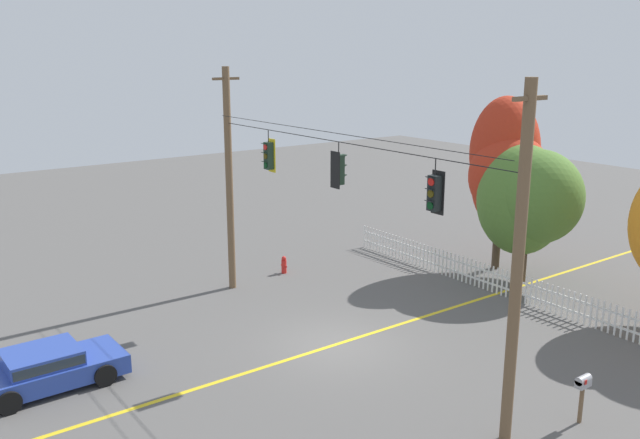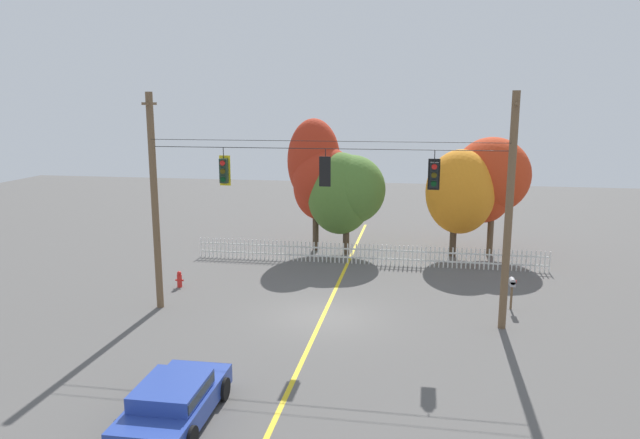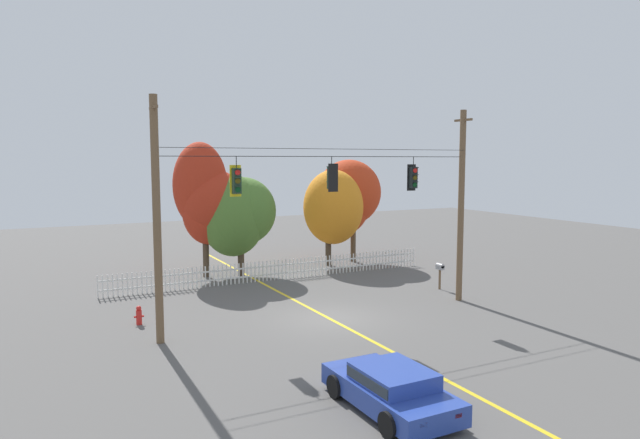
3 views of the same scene
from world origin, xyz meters
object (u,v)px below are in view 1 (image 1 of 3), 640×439
(traffic_signal_eastbound_side, at_px, (338,169))
(autumn_maple_mid, at_px, (529,198))
(traffic_signal_westbound_side, at_px, (435,193))
(parked_car, at_px, (46,367))
(roadside_mailbox, at_px, (583,384))
(autumn_maple_near_fence, at_px, (506,170))
(fire_hydrant, at_px, (284,265))
(traffic_signal_northbound_secondary, at_px, (269,156))

(traffic_signal_eastbound_side, distance_m, autumn_maple_mid, 10.34)
(traffic_signal_westbound_side, distance_m, parked_car, 11.75)
(roadside_mailbox, bearing_deg, autumn_maple_mid, 134.61)
(autumn_maple_near_fence, relative_size, fire_hydrant, 9.90)
(traffic_signal_northbound_secondary, relative_size, roadside_mailbox, 1.13)
(traffic_signal_northbound_secondary, height_order, fire_hydrant, traffic_signal_northbound_secondary)
(autumn_maple_near_fence, distance_m, fire_hydrant, 10.19)
(roadside_mailbox, bearing_deg, parked_car, -133.81)
(traffic_signal_westbound_side, bearing_deg, traffic_signal_eastbound_side, -179.74)
(roadside_mailbox, bearing_deg, fire_hydrant, 178.03)
(autumn_maple_mid, bearing_deg, traffic_signal_northbound_secondary, -108.90)
(roadside_mailbox, bearing_deg, traffic_signal_westbound_side, -147.13)
(traffic_signal_eastbound_side, bearing_deg, autumn_maple_near_fence, 101.12)
(traffic_signal_westbound_side, bearing_deg, fire_hydrant, 166.65)
(parked_car, bearing_deg, traffic_signal_westbound_side, 51.11)
(traffic_signal_eastbound_side, relative_size, autumn_maple_near_fence, 0.19)
(traffic_signal_westbound_side, height_order, parked_car, traffic_signal_westbound_side)
(autumn_maple_near_fence, relative_size, parked_car, 1.80)
(traffic_signal_northbound_secondary, xyz_separation_m, autumn_maple_near_fence, (1.88, 10.53, -1.32))
(traffic_signal_westbound_side, relative_size, roadside_mailbox, 1.12)
(traffic_signal_eastbound_side, xyz_separation_m, roadside_mailbox, (7.29, 2.16, -4.68))
(autumn_maple_near_fence, distance_m, autumn_maple_mid, 1.86)
(autumn_maple_mid, relative_size, parked_car, 1.37)
(fire_hydrant, bearing_deg, autumn_maple_near_fence, 57.29)
(traffic_signal_northbound_secondary, distance_m, fire_hydrant, 6.73)
(traffic_signal_westbound_side, distance_m, roadside_mailbox, 6.08)
(traffic_signal_westbound_side, distance_m, autumn_maple_near_fence, 12.22)
(autumn_maple_mid, bearing_deg, parked_car, -96.73)
(traffic_signal_northbound_secondary, height_order, parked_car, traffic_signal_northbound_secondary)
(traffic_signal_westbound_side, distance_m, autumn_maple_mid, 11.24)
(autumn_maple_mid, height_order, roadside_mailbox, autumn_maple_mid)
(traffic_signal_eastbound_side, xyz_separation_m, autumn_maple_mid, (-0.51, 10.07, -2.28))
(autumn_maple_mid, height_order, parked_car, autumn_maple_mid)
(fire_hydrant, relative_size, roadside_mailbox, 0.57)
(parked_car, relative_size, roadside_mailbox, 3.14)
(traffic_signal_northbound_secondary, distance_m, autumn_maple_near_fence, 10.78)
(autumn_maple_near_fence, distance_m, parked_car, 19.16)
(fire_hydrant, xyz_separation_m, roadside_mailbox, (14.44, -0.50, 0.70))
(parked_car, bearing_deg, autumn_maple_near_fence, 88.18)
(roadside_mailbox, bearing_deg, traffic_signal_eastbound_side, -163.51)
(fire_hydrant, bearing_deg, autumn_maple_mid, 48.19)
(autumn_maple_near_fence, bearing_deg, traffic_signal_eastbound_side, -78.88)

